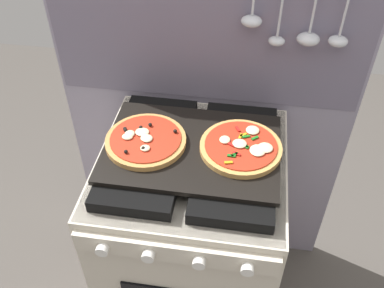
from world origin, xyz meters
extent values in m
cube|color=gray|center=(0.00, 0.34, 0.78)|extent=(1.10, 0.03, 1.55)
cube|color=slate|center=(0.00, 0.32, 1.15)|extent=(1.08, 0.00, 0.56)
ellipsoid|color=silver|center=(0.14, 0.29, 1.20)|extent=(0.07, 0.06, 0.04)
cylinder|color=silver|center=(0.23, 0.29, 1.27)|extent=(0.01, 0.01, 0.23)
ellipsoid|color=silver|center=(0.23, 0.29, 1.14)|extent=(0.05, 0.05, 0.03)
cylinder|color=silver|center=(0.32, 0.29, 1.28)|extent=(0.01, 0.01, 0.20)
ellipsoid|color=silver|center=(0.32, 0.29, 1.15)|extent=(0.07, 0.06, 0.04)
cylinder|color=silver|center=(0.41, 0.29, 1.28)|extent=(0.01, 0.01, 0.21)
ellipsoid|color=silver|center=(0.41, 0.29, 1.15)|extent=(0.06, 0.05, 0.03)
cube|color=beige|center=(0.00, 0.00, 0.43)|extent=(0.60, 0.60, 0.86)
cube|color=black|center=(0.00, 0.00, 0.85)|extent=(0.59, 0.59, 0.01)
cube|color=black|center=(-0.14, 0.00, 0.88)|extent=(0.24, 0.51, 0.04)
cube|color=black|center=(0.14, 0.00, 0.88)|extent=(0.24, 0.51, 0.04)
cube|color=beige|center=(0.00, -0.31, 0.80)|extent=(0.58, 0.02, 0.07)
cylinder|color=silver|center=(-0.20, -0.33, 0.80)|extent=(0.04, 0.02, 0.04)
cylinder|color=silver|center=(-0.07, -0.33, 0.80)|extent=(0.04, 0.02, 0.04)
cylinder|color=silver|center=(0.07, -0.33, 0.80)|extent=(0.04, 0.02, 0.04)
cylinder|color=silver|center=(0.20, -0.33, 0.80)|extent=(0.04, 0.02, 0.04)
cube|color=black|center=(0.00, 0.00, 0.91)|extent=(0.54, 0.38, 0.02)
cylinder|color=#C18947|center=(-0.14, -0.01, 0.93)|extent=(0.25, 0.25, 0.02)
cylinder|color=#B72D19|center=(-0.14, -0.01, 0.94)|extent=(0.22, 0.22, 0.00)
ellipsoid|color=beige|center=(-0.20, 0.00, 0.94)|extent=(0.03, 0.03, 0.01)
ellipsoid|color=beige|center=(-0.20, -0.01, 0.94)|extent=(0.03, 0.03, 0.01)
ellipsoid|color=beige|center=(-0.13, -0.06, 0.94)|extent=(0.03, 0.03, 0.01)
ellipsoid|color=beige|center=(-0.16, 0.01, 0.94)|extent=(0.04, 0.04, 0.01)
ellipsoid|color=beige|center=(-0.14, -0.01, 0.94)|extent=(0.03, 0.04, 0.01)
ellipsoid|color=beige|center=(-0.14, -0.01, 0.94)|extent=(0.03, 0.03, 0.01)
sphere|color=black|center=(-0.21, 0.01, 0.94)|extent=(0.01, 0.01, 0.01)
sphere|color=black|center=(-0.19, -0.08, 0.94)|extent=(0.01, 0.01, 0.01)
sphere|color=black|center=(-0.14, 0.05, 0.94)|extent=(0.01, 0.01, 0.01)
sphere|color=black|center=(-0.14, -0.06, 0.94)|extent=(0.01, 0.01, 0.01)
sphere|color=black|center=(-0.17, 0.03, 0.94)|extent=(0.01, 0.01, 0.01)
sphere|color=black|center=(-0.06, 0.03, 0.94)|extent=(0.01, 0.01, 0.01)
sphere|color=black|center=(-0.22, 0.02, 0.94)|extent=(0.01, 0.01, 0.01)
cylinder|color=tan|center=(0.15, 0.01, 0.93)|extent=(0.25, 0.25, 0.02)
cylinder|color=#B72D19|center=(0.15, 0.01, 0.94)|extent=(0.22, 0.22, 0.00)
ellipsoid|color=beige|center=(0.10, 0.02, 0.94)|extent=(0.03, 0.04, 0.01)
ellipsoid|color=beige|center=(0.22, 0.00, 0.94)|extent=(0.05, 0.05, 0.01)
ellipsoid|color=beige|center=(0.18, 0.08, 0.94)|extent=(0.04, 0.04, 0.01)
ellipsoid|color=beige|center=(0.14, 0.01, 0.94)|extent=(0.04, 0.04, 0.01)
ellipsoid|color=beige|center=(0.20, -0.02, 0.94)|extent=(0.05, 0.05, 0.01)
cube|color=#19721E|center=(0.13, -0.04, 0.94)|extent=(0.02, 0.02, 0.00)
cube|color=gold|center=(0.15, 0.05, 0.94)|extent=(0.02, 0.02, 0.00)
cube|color=#19721E|center=(0.12, -0.05, 0.94)|extent=(0.02, 0.01, 0.00)
cube|color=#19721E|center=(0.16, 0.00, 0.94)|extent=(0.02, 0.02, 0.00)
cube|color=red|center=(0.14, -0.04, 0.94)|extent=(0.03, 0.02, 0.00)
cube|color=#19721E|center=(0.19, 0.04, 0.94)|extent=(0.02, 0.02, 0.00)
cube|color=gold|center=(0.14, 0.04, 0.94)|extent=(0.01, 0.03, 0.00)
cube|color=red|center=(0.12, 0.00, 0.94)|extent=(0.02, 0.02, 0.00)
cube|color=gold|center=(0.12, -0.08, 0.94)|extent=(0.03, 0.01, 0.00)
cube|color=#19721E|center=(0.16, 0.04, 0.94)|extent=(0.03, 0.02, 0.00)
cube|color=#19721E|center=(0.16, 0.00, 0.94)|extent=(0.03, 0.02, 0.00)
cube|color=red|center=(0.13, 0.08, 0.94)|extent=(0.02, 0.02, 0.00)
camera|label=1|loc=(0.15, -0.97, 1.82)|focal=40.32mm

